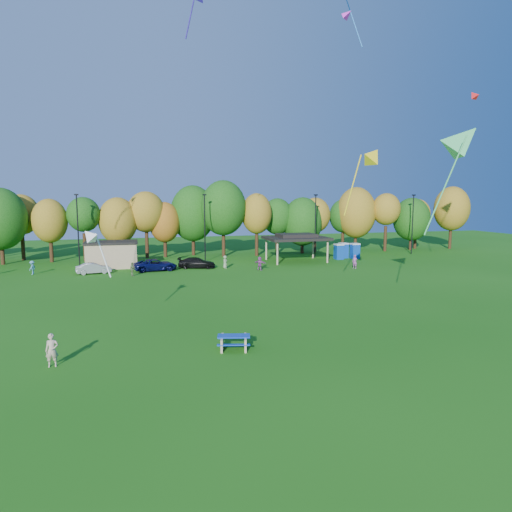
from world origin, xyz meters
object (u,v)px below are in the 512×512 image
object	(u,v)px
picnic_table	(234,341)
kite_flyer	(52,350)
porta_potties	(346,251)
car_d	(197,263)
car_b	(94,268)
car_c	(156,265)

from	to	relation	value
picnic_table	kite_flyer	bearing A→B (deg)	-165.20
porta_potties	car_d	world-z (taller)	porta_potties
picnic_table	kite_flyer	xyz separation A→B (m)	(-9.61, -0.21, 0.41)
car_b	picnic_table	bearing A→B (deg)	-172.69
picnic_table	car_d	world-z (taller)	car_d
porta_potties	picnic_table	world-z (taller)	porta_potties
car_d	porta_potties	bearing A→B (deg)	-67.29
kite_flyer	car_d	size ratio (longest dim) A/B	0.38
car_b	car_d	xyz separation A→B (m)	(11.95, 1.07, 0.03)
picnic_table	car_d	xyz separation A→B (m)	(2.19, 30.74, 0.19)
porta_potties	picnic_table	bearing A→B (deg)	-125.16
picnic_table	car_d	distance (m)	30.82
picnic_table	kite_flyer	distance (m)	9.62
kite_flyer	car_d	xyz separation A→B (m)	(11.80, 30.95, -0.21)
porta_potties	car_c	xyz separation A→B (m)	(-26.72, -3.96, -0.40)
porta_potties	car_c	size ratio (longest dim) A/B	0.75
car_b	car_c	distance (m)	6.95
car_d	picnic_table	bearing A→B (deg)	-169.76
porta_potties	car_b	bearing A→B (deg)	-172.76
car_c	car_d	bearing A→B (deg)	-88.99
car_b	car_c	world-z (taller)	car_c
picnic_table	car_b	world-z (taller)	car_b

